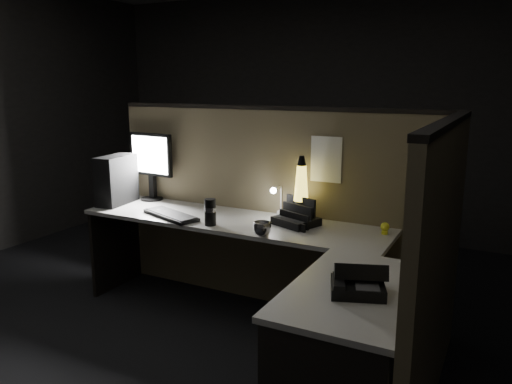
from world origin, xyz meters
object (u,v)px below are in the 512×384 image
at_px(keyboard, 171,215).
at_px(lava_lamp, 301,194).
at_px(desk_phone, 358,281).
at_px(monitor, 151,160).
at_px(pc_tower, 116,180).

bearing_deg(keyboard, lava_lamp, 41.31).
distance_m(lava_lamp, desk_phone, 1.26).
bearing_deg(keyboard, desk_phone, -2.76).
height_order(keyboard, lava_lamp, lava_lamp).
distance_m(keyboard, desk_phone, 1.75).
bearing_deg(monitor, keyboard, -33.75).
xyz_separation_m(monitor, desk_phone, (2.08, -1.08, -0.28)).
bearing_deg(monitor, pc_tower, -117.67).
bearing_deg(pc_tower, desk_phone, -26.85).
relative_size(monitor, desk_phone, 1.84).
relative_size(pc_tower, keyboard, 0.78).
xyz_separation_m(lava_lamp, desk_phone, (0.71, -1.03, -0.14)).
relative_size(lava_lamp, desk_phone, 1.55).
xyz_separation_m(pc_tower, keyboard, (0.64, -0.14, -0.18)).
relative_size(keyboard, lava_lamp, 1.07).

